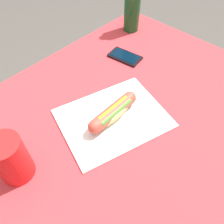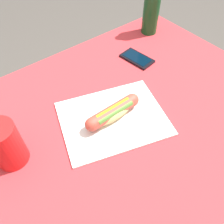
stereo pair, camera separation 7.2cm
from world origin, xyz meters
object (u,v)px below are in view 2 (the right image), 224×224
Objects in this scene: hot_dog at (112,111)px; soda_bottle at (152,8)px; cell_phone at (137,58)px; drinking_cup at (6,145)px.

soda_bottle is at bearing -146.50° from hot_dog.
drinking_cup is at bearing 11.69° from cell_phone.
soda_bottle reaches higher than drinking_cup.
drinking_cup reaches higher than cell_phone.
hot_dog is 0.31m from drinking_cup.
cell_phone is at bearing -168.31° from drinking_cup.
hot_dog is 1.45× the size of drinking_cup.
drinking_cup reaches higher than hot_dog.
hot_dog is 1.45× the size of cell_phone.
drinking_cup is (0.57, 0.12, 0.06)m from cell_phone.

